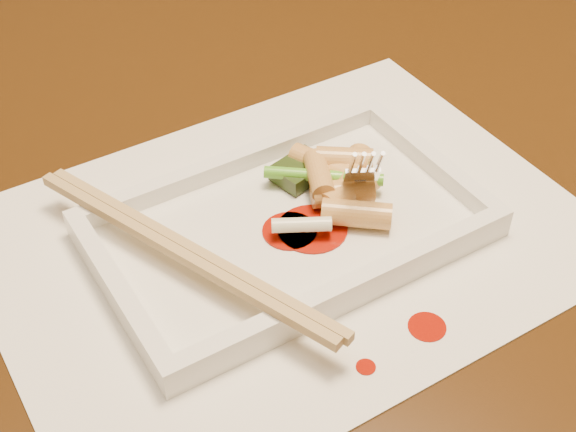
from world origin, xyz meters
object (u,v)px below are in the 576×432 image
table (193,289)px  chopstick_a (178,253)px  placemat (288,236)px  plate_base (288,231)px  fork (363,94)px

table → chopstick_a: 0.15m
placemat → table: bearing=119.6°
plate_base → chopstick_a: chopstick_a is taller
table → plate_base: (0.04, -0.08, 0.11)m
fork → placemat: bearing=-165.6°
chopstick_a → placemat: bearing=0.0°
placemat → plate_base: bearing=0.0°
plate_base → chopstick_a: 0.08m
plate_base → fork: (0.07, 0.02, 0.08)m
chopstick_a → table: bearing=63.9°
plate_base → fork: bearing=14.4°
fork → chopstick_a: bearing=-173.2°
table → placemat: size_ratio=3.50×
fork → table: bearing=152.4°
chopstick_a → fork: (0.15, 0.02, 0.06)m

